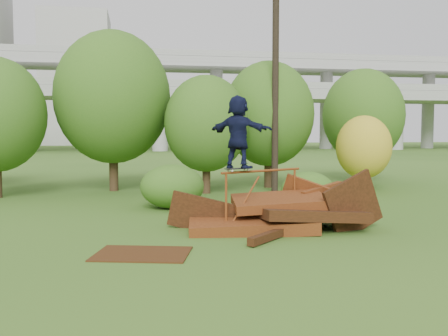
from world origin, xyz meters
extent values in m
plane|color=#2D5116|center=(0.00, 0.00, 0.00)|extent=(240.00, 240.00, 0.00)
cube|color=#4A1F0D|center=(-0.15, 1.50, 0.18)|extent=(3.47, 2.38, 0.54)
cube|color=black|center=(1.35, 1.20, 0.42)|extent=(2.74, 1.76, 0.53)
cube|color=#4A1F0D|center=(0.65, 1.70, 0.70)|extent=(2.60, 1.85, 0.51)
cube|color=black|center=(2.45, 1.00, 0.65)|extent=(1.90, 0.62, 1.89)
cube|color=#4A1F0D|center=(1.65, 2.50, 0.55)|extent=(1.49, 1.13, 1.67)
cube|color=black|center=(-1.35, 1.90, 0.35)|extent=(1.96, 0.78, 1.31)
cube|color=black|center=(0.15, 0.30, 0.12)|extent=(1.71, 1.75, 0.18)
cube|color=#4A1F0D|center=(2.05, 2.20, 0.95)|extent=(1.44, 0.83, 0.37)
cylinder|color=brown|center=(-0.87, 1.27, 0.76)|extent=(0.06, 0.06, 1.52)
cylinder|color=brown|center=(1.31, 2.43, 0.76)|extent=(0.06, 0.06, 1.52)
cylinder|color=brown|center=(0.22, 1.85, 1.52)|extent=(2.48, 1.35, 0.06)
cube|color=black|center=(-0.52, 1.46, 1.62)|extent=(0.76, 0.53, 0.02)
cylinder|color=beige|center=(-0.72, 1.26, 1.58)|extent=(0.06, 0.05, 0.05)
cylinder|color=beige|center=(-0.80, 1.40, 1.58)|extent=(0.06, 0.05, 0.05)
cylinder|color=beige|center=(-0.24, 1.51, 1.58)|extent=(0.06, 0.05, 0.05)
cylinder|color=beige|center=(-0.32, 1.66, 1.58)|extent=(0.06, 0.05, 0.05)
imported|color=black|center=(-0.52, 1.46, 2.57)|extent=(1.70, 1.52, 1.87)
cube|color=#3D200D|center=(-3.00, -0.72, 0.01)|extent=(2.22, 1.81, 0.03)
cylinder|color=black|center=(-4.13, 11.21, 1.11)|extent=(0.39, 0.39, 2.21)
ellipsoid|color=#285316|center=(-4.13, 11.21, 4.09)|extent=(5.01, 5.01, 5.76)
cylinder|color=black|center=(-0.24, 9.59, 0.81)|extent=(0.34, 0.34, 1.61)
ellipsoid|color=#285316|center=(-0.24, 9.59, 2.93)|extent=(3.51, 3.51, 4.04)
cylinder|color=black|center=(2.90, 11.37, 0.92)|extent=(0.36, 0.36, 1.85)
ellipsoid|color=#285316|center=(2.90, 11.37, 3.43)|extent=(4.22, 4.22, 4.85)
cylinder|color=black|center=(6.60, 9.19, 0.52)|extent=(0.29, 0.29, 1.03)
ellipsoid|color=#A58C19|center=(6.60, 9.19, 1.93)|extent=(2.39, 2.39, 2.75)
cylinder|color=black|center=(8.38, 13.07, 0.95)|extent=(0.36, 0.36, 1.89)
ellipsoid|color=#285316|center=(8.38, 13.07, 3.45)|extent=(4.15, 4.15, 4.78)
ellipsoid|color=#285316|center=(-1.95, 5.62, 0.74)|extent=(2.15, 1.98, 1.49)
ellipsoid|color=#285316|center=(2.47, 4.61, 0.63)|extent=(1.79, 1.64, 1.27)
cylinder|color=black|center=(2.66, 9.36, 4.54)|extent=(0.28, 0.28, 9.07)
cube|color=gray|center=(0.00, 60.00, 8.00)|extent=(160.00, 9.00, 1.40)
cube|color=gray|center=(0.00, 66.00, 13.00)|extent=(160.00, 9.00, 1.40)
cylinder|color=gray|center=(-18.00, 60.00, 4.00)|extent=(2.20, 2.20, 8.00)
cylinder|color=gray|center=(0.00, 60.00, 4.00)|extent=(2.20, 2.20, 8.00)
cylinder|color=gray|center=(18.00, 60.00, 4.00)|extent=(2.20, 2.20, 8.00)
cube|color=#9E9E99|center=(-16.00, 102.00, 14.00)|extent=(14.00, 14.00, 28.00)
camera|label=1|loc=(-3.06, -11.12, 2.53)|focal=40.00mm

